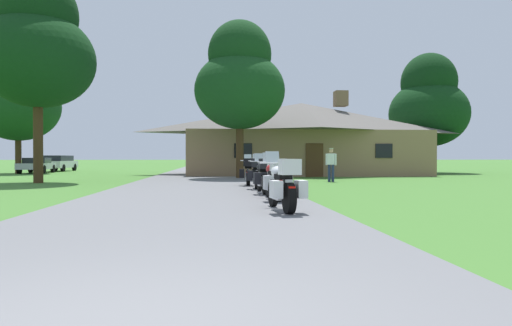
% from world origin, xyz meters
% --- Properties ---
extents(ground_plane, '(500.00, 500.00, 0.00)m').
position_xyz_m(ground_plane, '(0.00, 20.00, 0.00)').
color(ground_plane, '#42752D').
extents(asphalt_driveway, '(6.40, 80.00, 0.06)m').
position_xyz_m(asphalt_driveway, '(0.00, 18.00, 0.03)').
color(asphalt_driveway, slate).
rests_on(asphalt_driveway, ground).
extents(motorcycle_white_nearest_to_camera, '(0.85, 2.08, 1.30)m').
position_xyz_m(motorcycle_white_nearest_to_camera, '(2.10, 6.77, 0.61)').
color(motorcycle_white_nearest_to_camera, black).
rests_on(motorcycle_white_nearest_to_camera, asphalt_driveway).
extents(motorcycle_red_second_in_row, '(0.78, 2.08, 1.30)m').
position_xyz_m(motorcycle_red_second_in_row, '(2.25, 9.36, 0.61)').
color(motorcycle_red_second_in_row, black).
rests_on(motorcycle_red_second_in_row, asphalt_driveway).
extents(motorcycle_black_third_in_row, '(0.75, 2.08, 1.30)m').
position_xyz_m(motorcycle_black_third_in_row, '(2.20, 11.72, 0.61)').
color(motorcycle_black_third_in_row, black).
rests_on(motorcycle_black_third_in_row, asphalt_driveway).
extents(motorcycle_red_fourth_in_row, '(0.82, 2.08, 1.30)m').
position_xyz_m(motorcycle_red_fourth_in_row, '(2.20, 14.10, 0.61)').
color(motorcycle_red_fourth_in_row, black).
rests_on(motorcycle_red_fourth_in_row, asphalt_driveway).
extents(motorcycle_green_farthest_in_row, '(0.78, 2.08, 1.30)m').
position_xyz_m(motorcycle_green_farthest_in_row, '(2.03, 16.22, 0.61)').
color(motorcycle_green_farthest_in_row, black).
rests_on(motorcycle_green_farthest_in_row, asphalt_driveway).
extents(stone_lodge, '(16.89, 9.13, 6.02)m').
position_xyz_m(stone_lodge, '(6.83, 29.62, 2.64)').
color(stone_lodge, '#896B4C').
rests_on(stone_lodge, ground).
extents(bystander_white_shirt_near_lodge, '(0.51, 0.34, 1.69)m').
position_xyz_m(bystander_white_shirt_near_lodge, '(6.43, 19.63, 0.95)').
color(bystander_white_shirt_near_lodge, navy).
rests_on(bystander_white_shirt_near_lodge, ground).
extents(tree_right_of_lodge, '(6.19, 6.19, 9.52)m').
position_xyz_m(tree_right_of_lodge, '(17.61, 32.34, 5.46)').
color(tree_right_of_lodge, '#422D19').
rests_on(tree_right_of_lodge, ground).
extents(tree_by_lodge_front, '(5.14, 5.14, 9.00)m').
position_xyz_m(tree_by_lodge_front, '(2.05, 23.20, 5.62)').
color(tree_by_lodge_front, '#422D19').
rests_on(tree_by_lodge_front, ground).
extents(tree_left_near, '(5.32, 5.32, 9.97)m').
position_xyz_m(tree_left_near, '(-7.74, 19.77, 6.47)').
color(tree_left_near, '#422D19').
rests_on(tree_left_near, ground).
extents(tree_left_far, '(6.14, 6.14, 9.86)m').
position_xyz_m(tree_left_far, '(-14.15, 33.18, 5.83)').
color(tree_left_far, '#422D19').
rests_on(tree_left_far, ground).
extents(parked_white_suv_far_left, '(2.04, 4.66, 1.40)m').
position_xyz_m(parked_white_suv_far_left, '(-13.23, 39.39, 0.78)').
color(parked_white_suv_far_left, silver).
rests_on(parked_white_suv_far_left, ground).
extents(parked_silver_sedan_far_left, '(2.15, 4.33, 1.20)m').
position_xyz_m(parked_silver_sedan_far_left, '(-13.21, 34.28, 0.64)').
color(parked_silver_sedan_far_left, '#ADAFB7').
rests_on(parked_silver_sedan_far_left, ground).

